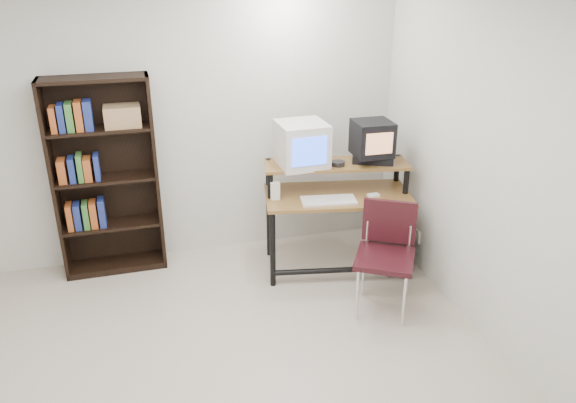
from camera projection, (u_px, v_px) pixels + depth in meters
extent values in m
cube|color=#BAAD9A|center=(226.00, 385.00, 3.82)|extent=(4.00, 4.00, 0.01)
cube|color=beige|center=(184.00, 122.00, 5.07)|extent=(4.00, 0.01, 2.60)
cube|color=beige|center=(512.00, 178.00, 3.77)|extent=(0.01, 4.00, 2.60)
cube|color=brown|center=(338.00, 196.00, 4.99)|extent=(1.38, 0.86, 0.03)
cube|color=brown|center=(336.00, 164.00, 5.01)|extent=(1.33, 0.60, 0.02)
cylinder|color=black|center=(273.00, 249.00, 4.83)|extent=(0.05, 0.05, 0.72)
cylinder|color=black|center=(409.00, 243.00, 4.93)|extent=(0.05, 0.05, 0.72)
cylinder|color=black|center=(269.00, 208.00, 5.29)|extent=(0.05, 0.05, 0.98)
cylinder|color=black|center=(394.00, 204.00, 5.39)|extent=(0.05, 0.05, 0.98)
cylinder|color=black|center=(341.00, 270.00, 4.97)|extent=(1.19, 0.26, 0.05)
cube|color=beige|center=(302.00, 144.00, 4.91)|extent=(0.43, 0.43, 0.39)
cube|color=#305BFF|center=(310.00, 152.00, 4.72)|extent=(0.31, 0.03, 0.25)
cube|color=black|center=(373.00, 158.00, 5.05)|extent=(0.44, 0.39, 0.08)
cube|color=black|center=(372.00, 138.00, 4.94)|extent=(0.33, 0.32, 0.31)
cube|color=tan|center=(379.00, 144.00, 4.80)|extent=(0.24, 0.02, 0.19)
cylinder|color=#26262B|center=(338.00, 164.00, 4.94)|extent=(0.15, 0.15, 0.05)
cube|color=beige|center=(329.00, 201.00, 4.83)|extent=(0.50, 0.27, 0.03)
cube|color=black|center=(375.00, 198.00, 4.93)|extent=(0.27, 0.25, 0.01)
cube|color=white|center=(373.00, 196.00, 4.93)|extent=(0.10, 0.07, 0.03)
cube|color=beige|center=(275.00, 191.00, 4.86)|extent=(0.09, 0.08, 0.17)
cube|color=black|center=(389.00, 244.00, 5.23)|extent=(0.22, 0.46, 0.42)
cube|color=black|center=(385.00, 259.00, 4.43)|extent=(0.61, 0.61, 0.04)
cube|color=black|center=(389.00, 221.00, 4.51)|extent=(0.39, 0.24, 0.36)
cylinder|color=silver|center=(357.00, 295.00, 4.41)|extent=(0.02, 0.02, 0.46)
cylinder|color=silver|center=(404.00, 301.00, 4.32)|extent=(0.02, 0.02, 0.46)
cylinder|color=silver|center=(363.00, 272.00, 4.73)|extent=(0.02, 0.02, 0.46)
cylinder|color=silver|center=(407.00, 278.00, 4.65)|extent=(0.02, 0.02, 0.46)
cube|color=black|center=(54.00, 183.00, 4.80)|extent=(0.03, 0.30, 1.78)
cube|color=black|center=(156.00, 174.00, 5.02)|extent=(0.03, 0.30, 1.78)
cube|color=black|center=(106.00, 173.00, 5.03)|extent=(0.89, 0.03, 1.78)
cube|color=black|center=(92.00, 78.00, 4.56)|extent=(0.89, 0.31, 0.03)
cube|color=black|center=(118.00, 264.00, 5.25)|extent=(0.89, 0.31, 0.06)
cube|color=black|center=(112.00, 224.00, 5.09)|extent=(0.83, 0.29, 0.03)
cube|color=black|center=(106.00, 179.00, 4.91)|extent=(0.83, 0.29, 0.02)
cube|color=black|center=(99.00, 129.00, 4.73)|extent=(0.83, 0.29, 0.02)
cube|color=#917049|center=(122.00, 116.00, 4.74)|extent=(0.30, 0.22, 0.18)
cube|color=beige|center=(418.00, 236.00, 5.19)|extent=(0.02, 0.08, 0.12)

